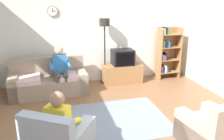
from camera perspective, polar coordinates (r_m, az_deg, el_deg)
name	(u,v)px	position (r m, az deg, el deg)	size (l,w,h in m)	color
ground_plane	(122,123)	(4.71, 2.55, -13.02)	(12.00, 12.00, 0.00)	brown
back_wall_assembly	(96,35)	(6.72, -4.03, 8.56)	(6.20, 0.17, 2.70)	silver
couch	(49,82)	(6.17, -15.37, -2.82)	(1.94, 0.97, 0.90)	gray
tv_stand	(122,73)	(6.75, 2.54, -0.81)	(1.10, 0.56, 0.54)	olive
tv	(123,57)	(6.59, 2.66, 3.19)	(0.60, 0.49, 0.44)	black
bookshelf	(167,52)	(7.21, 13.42, 4.26)	(0.68, 0.36, 1.57)	olive
floor_lamp	(105,33)	(6.44, -1.84, 9.11)	(0.28, 0.28, 1.85)	black
armchair_near_bookshelf	(211,130)	(4.27, 23.34, -13.55)	(0.93, 1.00, 0.90)	tan
area_rug	(113,119)	(4.82, 0.25, -12.15)	(2.20, 1.70, 0.01)	slate
person_on_couch	(60,68)	(5.94, -12.65, 0.54)	(0.53, 0.55, 1.24)	#3372B2
person_in_left_armchair	(62,121)	(3.63, -12.35, -12.31)	(0.61, 0.64, 1.12)	yellow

